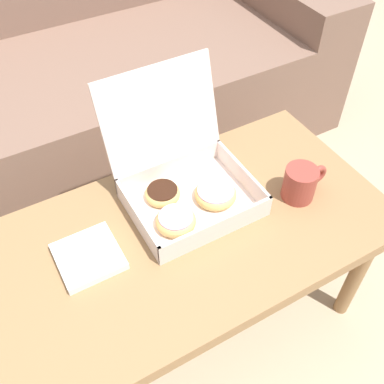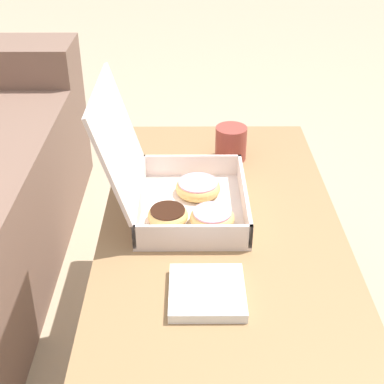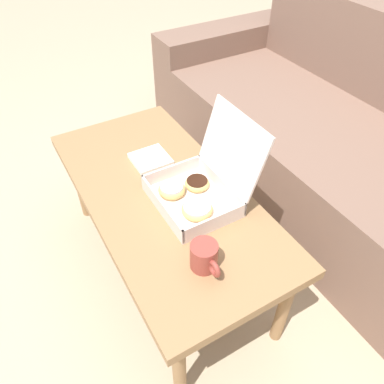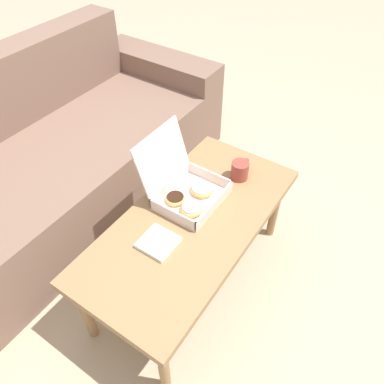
{
  "view_description": "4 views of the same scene",
  "coord_description": "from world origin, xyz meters",
  "px_view_note": "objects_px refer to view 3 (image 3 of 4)",
  "views": [
    {
      "loc": [
        -0.27,
        -0.75,
        1.33
      ],
      "look_at": [
        0.1,
        -0.08,
        0.51
      ],
      "focal_mm": 42.0,
      "sensor_mm": 36.0,
      "label": 1
    },
    {
      "loc": [
        -0.94,
        -0.08,
        1.16
      ],
      "look_at": [
        0.1,
        -0.08,
        0.51
      ],
      "focal_mm": 50.0,
      "sensor_mm": 36.0,
      "label": 2
    },
    {
      "loc": [
        0.94,
        -0.57,
        1.4
      ],
      "look_at": [
        0.1,
        -0.08,
        0.51
      ],
      "focal_mm": 35.0,
      "sensor_mm": 36.0,
      "label": 3
    },
    {
      "loc": [
        -0.9,
        -0.76,
        1.7
      ],
      "look_at": [
        0.1,
        -0.08,
        0.51
      ],
      "focal_mm": 35.0,
      "sensor_mm": 36.0,
      "label": 4
    }
  ],
  "objects_px": {
    "pastry_box": "(198,187)",
    "couch": "(342,148)",
    "coffee_table": "(163,200)",
    "coffee_mug": "(205,257)"
  },
  "relations": [
    {
      "from": "couch",
      "to": "pastry_box",
      "type": "bearing_deg",
      "value": -83.79
    },
    {
      "from": "pastry_box",
      "to": "couch",
      "type": "bearing_deg",
      "value": 96.21
    },
    {
      "from": "pastry_box",
      "to": "coffee_mug",
      "type": "bearing_deg",
      "value": -27.17
    },
    {
      "from": "couch",
      "to": "coffee_mug",
      "type": "relative_size",
      "value": 17.83
    },
    {
      "from": "pastry_box",
      "to": "coffee_mug",
      "type": "height_order",
      "value": "pastry_box"
    },
    {
      "from": "couch",
      "to": "coffee_table",
      "type": "height_order",
      "value": "couch"
    },
    {
      "from": "coffee_table",
      "to": "coffee_mug",
      "type": "height_order",
      "value": "coffee_mug"
    },
    {
      "from": "coffee_table",
      "to": "pastry_box",
      "type": "xyz_separation_m",
      "value": [
        0.1,
        0.1,
        0.1
      ]
    },
    {
      "from": "couch",
      "to": "pastry_box",
      "type": "height_order",
      "value": "couch"
    },
    {
      "from": "coffee_table",
      "to": "coffee_mug",
      "type": "distance_m",
      "value": 0.38
    }
  ]
}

